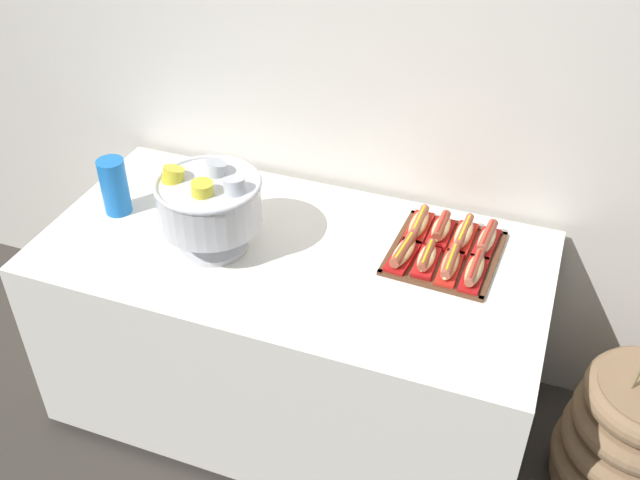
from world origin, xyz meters
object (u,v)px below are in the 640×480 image
(hot_dog_3, at_px, (474,271))
(hot_dog_5, at_px, (441,229))
(hot_dog_0, at_px, (403,253))
(hot_dog_1, at_px, (426,258))
(hot_dog_4, at_px, (419,224))
(buffet_table, at_px, (294,330))
(hot_dog_6, at_px, (464,235))
(serving_tray, at_px, (444,254))
(punch_bowl, at_px, (209,203))
(hot_dog_7, at_px, (487,240))
(floor_vase, at_px, (634,441))
(hot_dog_2, at_px, (450,264))
(cup_stack, at_px, (114,187))

(hot_dog_3, xyz_separation_m, hot_dog_5, (-0.14, 0.17, 0.00))
(hot_dog_0, height_order, hot_dog_1, hot_dog_0)
(hot_dog_0, distance_m, hot_dog_4, 0.17)
(buffet_table, bearing_deg, hot_dog_4, 33.32)
(hot_dog_5, height_order, hot_dog_6, hot_dog_5)
(serving_tray, xyz_separation_m, hot_dog_3, (0.11, -0.09, 0.03))
(hot_dog_3, relative_size, hot_dog_4, 1.00)
(hot_dog_6, height_order, punch_bowl, punch_bowl)
(buffet_table, distance_m, hot_dog_3, 0.69)
(hot_dog_7, bearing_deg, floor_vase, -17.39)
(hot_dog_0, xyz_separation_m, hot_dog_2, (0.15, -0.01, 0.00))
(serving_tray, xyz_separation_m, hot_dog_4, (-0.11, 0.09, 0.03))
(hot_dog_2, xyz_separation_m, hot_dog_4, (-0.14, 0.17, -0.00))
(hot_dog_0, xyz_separation_m, hot_dog_7, (0.23, 0.15, 0.00))
(serving_tray, distance_m, hot_dog_2, 0.10)
(serving_tray, xyz_separation_m, hot_dog_6, (0.04, 0.08, 0.03))
(hot_dog_2, relative_size, cup_stack, 0.89)
(hot_dog_3, bearing_deg, buffet_table, -174.14)
(hot_dog_1, distance_m, hot_dog_2, 0.08)
(serving_tray, distance_m, hot_dog_0, 0.14)
(hot_dog_7, bearing_deg, hot_dog_4, 177.23)
(punch_bowl, height_order, cup_stack, punch_bowl)
(hot_dog_2, height_order, cup_stack, cup_stack)
(hot_dog_3, bearing_deg, hot_dog_1, 177.23)
(hot_dog_5, relative_size, punch_bowl, 0.48)
(buffet_table, bearing_deg, punch_bowl, -163.97)
(hot_dog_1, bearing_deg, hot_dog_4, 111.68)
(hot_dog_0, xyz_separation_m, punch_bowl, (-0.59, -0.14, 0.14))
(buffet_table, relative_size, hot_dog_4, 8.90)
(floor_vase, relative_size, hot_dog_4, 5.94)
(hot_dog_0, height_order, punch_bowl, punch_bowl)
(hot_dog_4, relative_size, hot_dog_7, 1.04)
(hot_dog_2, xyz_separation_m, hot_dog_5, (-0.07, 0.17, 0.00))
(hot_dog_6, bearing_deg, hot_dog_7, -2.77)
(hot_dog_6, bearing_deg, hot_dog_1, -117.21)
(hot_dog_7, xyz_separation_m, punch_bowl, (-0.82, -0.29, 0.14))
(buffet_table, height_order, cup_stack, cup_stack)
(hot_dog_3, xyz_separation_m, hot_dog_6, (-0.07, 0.17, 0.00))
(hot_dog_7, bearing_deg, hot_dog_1, -135.04)
(hot_dog_7, bearing_deg, hot_dog_5, 177.23)
(floor_vase, bearing_deg, hot_dog_5, 165.50)
(hot_dog_4, distance_m, cup_stack, 1.03)
(buffet_table, distance_m, hot_dog_5, 0.62)
(hot_dog_3, distance_m, hot_dog_5, 0.22)
(hot_dog_1, distance_m, hot_dog_6, 0.18)
(cup_stack, bearing_deg, hot_dog_1, 3.64)
(hot_dog_0, height_order, hot_dog_5, hot_dog_5)
(hot_dog_4, xyz_separation_m, hot_dog_7, (0.22, -0.01, 0.00))
(hot_dog_0, relative_size, hot_dog_2, 1.04)
(hot_dog_3, xyz_separation_m, hot_dog_4, (-0.22, 0.18, 0.00))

